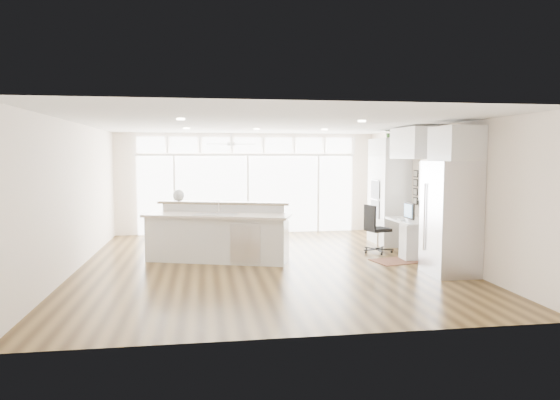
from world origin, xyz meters
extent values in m
cube|color=#3E2B13|center=(0.00, 0.00, -0.01)|extent=(7.00, 8.00, 0.02)
cube|color=white|center=(0.00, 0.00, 2.70)|extent=(7.00, 8.00, 0.02)
cube|color=white|center=(0.00, 4.00, 1.35)|extent=(7.00, 0.04, 2.70)
cube|color=white|center=(0.00, -4.00, 1.35)|extent=(7.00, 0.04, 2.70)
cube|color=white|center=(-3.50, 0.00, 1.35)|extent=(0.04, 8.00, 2.70)
cube|color=white|center=(3.50, 0.00, 1.35)|extent=(0.04, 8.00, 2.70)
cube|color=white|center=(0.00, 3.94, 1.05)|extent=(5.80, 0.06, 2.08)
cube|color=white|center=(0.00, 3.94, 2.38)|extent=(5.90, 0.06, 0.40)
cube|color=white|center=(3.46, 0.30, 1.55)|extent=(0.04, 0.85, 0.85)
cube|color=white|center=(-0.50, 2.80, 2.48)|extent=(1.16, 1.16, 0.32)
cube|color=beige|center=(0.00, 0.20, 2.68)|extent=(3.40, 3.00, 0.02)
cube|color=silver|center=(3.17, 1.80, 1.25)|extent=(0.64, 1.20, 2.50)
cube|color=silver|center=(3.13, 0.30, 0.38)|extent=(0.72, 1.30, 0.76)
cube|color=silver|center=(3.17, 0.30, 2.35)|extent=(0.64, 1.30, 0.64)
cube|color=silver|center=(3.11, -1.35, 1.00)|extent=(0.76, 0.90, 2.00)
cube|color=silver|center=(3.17, -1.35, 2.30)|extent=(0.64, 0.90, 0.60)
cube|color=black|center=(3.46, 0.92, 1.40)|extent=(0.06, 0.22, 0.80)
cube|color=silver|center=(-0.91, 0.40, 0.57)|extent=(3.08, 1.93, 1.15)
cube|color=#381B12|center=(2.61, -0.18, 0.01)|extent=(1.06, 0.87, 0.01)
cube|color=black|center=(2.53, 0.74, 0.52)|extent=(0.65, 0.62, 1.03)
sphere|color=silver|center=(-1.69, 1.07, 1.27)|extent=(0.29, 0.29, 0.25)
cube|color=black|center=(3.05, 0.30, 0.95)|extent=(0.08, 0.46, 0.38)
cube|color=silver|center=(2.88, 0.30, 0.77)|extent=(0.14, 0.30, 0.01)
imported|color=#2F5725|center=(3.17, 1.80, 2.61)|extent=(0.29, 0.32, 0.23)
camera|label=1|loc=(-1.17, -9.49, 2.08)|focal=32.00mm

